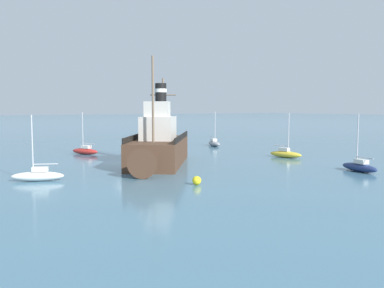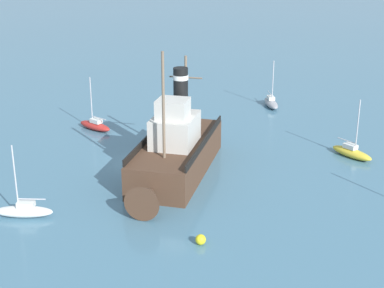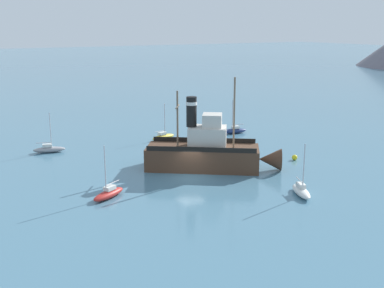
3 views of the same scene
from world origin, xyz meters
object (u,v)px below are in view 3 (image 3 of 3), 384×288
Objects in this scene: sailboat_yellow at (163,136)px; sailboat_navy at (234,130)px; sailboat_white at (301,191)px; sailboat_grey at (49,149)px; old_tugboat at (208,152)px; sailboat_red at (109,193)px; mooring_buoy at (295,157)px.

sailboat_yellow is 1.00× the size of sailboat_navy.
sailboat_grey is at bearing -150.19° from sailboat_white.
sailboat_red is at bearing -76.59° from old_tugboat.
sailboat_yellow is (-17.54, 14.82, 0.00)m from sailboat_red.
old_tugboat is 13.07m from sailboat_red.
sailboat_yellow is (-25.99, -0.49, 0.00)m from sailboat_white.
mooring_buoy is at bearing 77.04° from old_tugboat.
mooring_buoy is (2.37, 10.32, -1.52)m from old_tugboat.
sailboat_yellow is 18.76m from mooring_buoy.
sailboat_red is at bearing -40.19° from sailboat_yellow.
sailboat_grey reaches higher than mooring_buoy.
sailboat_yellow and sailboat_grey have the same top height.
old_tugboat is at bearing -166.92° from sailboat_white.
sailboat_yellow is 1.00× the size of sailboat_grey.
old_tugboat is 2.77× the size of sailboat_grey.
sailboat_red is 29.76m from sailboat_navy.
sailboat_red and sailboat_yellow have the same top height.
sailboat_white is 11.89m from mooring_buoy.
sailboat_red is 22.97m from mooring_buoy.
sailboat_white is (8.45, 15.31, 0.00)m from sailboat_red.
sailboat_red reaches higher than mooring_buoy.
sailboat_red is at bearing 0.82° from sailboat_grey.
sailboat_grey is (-18.73, -0.27, 0.00)m from sailboat_red.
mooring_buoy is at bearing -8.92° from sailboat_navy.
sailboat_navy is at bearing 121.71° from sailboat_red.
sailboat_white and sailboat_grey have the same top height.
sailboat_red is 7.76× the size of mooring_buoy.
sailboat_white is 26.09m from sailboat_navy.
mooring_buoy is (15.00, -2.35, -0.11)m from sailboat_navy.
sailboat_yellow is 7.76× the size of mooring_buoy.
sailboat_white reaches higher than mooring_buoy.
old_tugboat is 2.77× the size of sailboat_navy.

